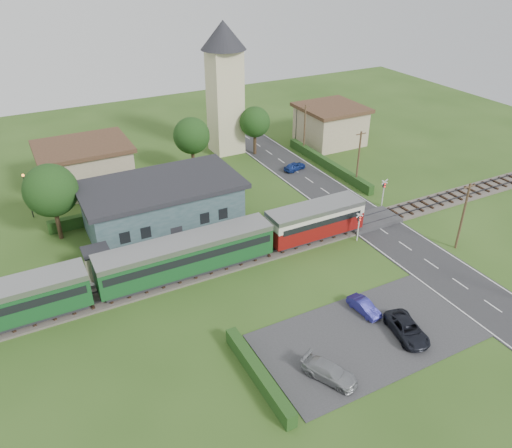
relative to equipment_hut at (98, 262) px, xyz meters
name	(u,v)px	position (x,y,z in m)	size (l,w,h in m)	color
ground	(301,255)	(18.00, -5.20, -1.75)	(120.00, 120.00, 0.00)	#2D4C19
railway_track	(290,244)	(18.00, -3.20, -1.64)	(76.00, 3.20, 0.49)	#4C443D
road	(382,230)	(28.00, -5.20, -1.72)	(6.00, 70.00, 0.05)	#28282B
car_park	(368,336)	(16.50, -17.20, -1.71)	(17.00, 9.00, 0.08)	#333335
crossing_deck	(370,220)	(28.00, -3.20, -1.52)	(6.20, 3.40, 0.45)	#333335
platform	(184,253)	(8.00, 0.00, -1.52)	(30.00, 3.00, 0.45)	gray
equipment_hut	(98,262)	(0.00, 0.00, 0.00)	(2.30, 2.30, 2.55)	beige
station_building	(163,206)	(8.00, 5.79, 0.95)	(16.00, 9.00, 5.30)	#2D4B4D
train	(152,264)	(4.01, -3.20, 0.43)	(43.20, 2.90, 3.40)	#232328
church_tower	(225,79)	(23.00, 22.80, 8.48)	(6.00, 6.00, 17.60)	beige
house_west	(85,166)	(3.00, 19.80, 1.04)	(10.80, 8.80, 5.50)	tan
house_east	(330,124)	(38.00, 18.80, 1.05)	(8.80, 8.80, 5.50)	tan
hedge_carpark	(258,374)	(7.00, -17.20, -1.15)	(0.80, 9.00, 1.20)	#193814
hedge_roadside	(328,164)	(32.20, 10.80, -1.15)	(0.80, 18.00, 1.20)	#193814
hedge_station	(151,205)	(8.00, 10.30, -1.10)	(22.00, 0.80, 1.30)	#193814
tree_a	(51,191)	(-2.00, 8.80, 3.63)	(5.20, 5.20, 8.00)	#332316
tree_b	(192,136)	(16.00, 17.80, 3.27)	(4.60, 4.60, 7.34)	#332316
tree_c	(255,122)	(26.00, 19.80, 2.91)	(4.20, 4.20, 6.78)	#332316
utility_pole_b	(463,216)	(32.20, -11.20, 1.88)	(1.40, 0.22, 7.00)	#473321
utility_pole_c	(358,158)	(32.20, 4.80, 1.88)	(1.40, 0.22, 7.00)	#473321
utility_pole_d	(305,129)	(32.20, 16.80, 1.88)	(1.40, 0.22, 7.00)	#473321
crossing_signal_near	(359,222)	(24.40, -5.61, 0.39)	(0.84, 0.28, 3.28)	silver
crossing_signal_far	(384,189)	(31.60, -0.81, 0.39)	(0.84, 0.28, 3.28)	silver
streetlamp_west	(27,192)	(-4.00, 14.80, 1.29)	(0.30, 0.30, 5.15)	#3F3F47
streetlamp_east	(296,121)	(34.00, 21.80, 1.29)	(0.30, 0.30, 5.15)	#3F3F47
car_on_road	(295,166)	(27.97, 12.27, -1.16)	(1.28, 3.17, 1.08)	navy
car_park_blue	(364,307)	(17.98, -14.79, -1.14)	(1.11, 3.17, 1.05)	navy
car_park_silver	(330,372)	(11.41, -19.35, -1.08)	(1.64, 4.03, 1.17)	gray
car_park_dark	(407,329)	(19.14, -18.52, -1.06)	(2.01, 4.36, 1.21)	black
pedestrian_near	(261,226)	(16.22, -0.28, -0.52)	(0.57, 0.37, 1.55)	gray
pedestrian_far	(129,260)	(2.70, -0.16, -0.52)	(0.76, 0.59, 1.56)	gray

